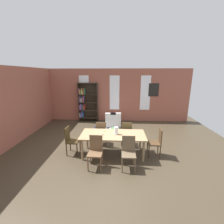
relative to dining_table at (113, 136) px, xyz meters
name	(u,v)px	position (x,y,z in m)	size (l,w,h in m)	color
ground_plane	(111,150)	(-0.09, 0.31, -0.67)	(9.65, 9.65, 0.00)	#3E3425
back_wall_brick	(115,95)	(-0.09, 3.98, 0.82)	(8.42, 0.12, 2.97)	#9D5442
left_wall_brick	(4,109)	(-3.86, 0.31, 0.82)	(0.12, 8.22, 2.97)	#9D5442
window_pane_0	(84,93)	(-1.82, 3.91, 0.97)	(0.55, 0.02, 1.93)	white
window_pane_1	(115,93)	(-0.09, 3.91, 0.97)	(0.55, 0.02, 1.93)	white
window_pane_2	(145,93)	(1.64, 3.91, 0.97)	(0.55, 0.02, 1.93)	white
dining_table	(113,136)	(0.00, 0.00, 0.00)	(2.13, 0.98, 0.74)	#967551
vase_on_table	(116,131)	(0.11, 0.00, 0.20)	(0.13, 0.13, 0.25)	silver
tealight_candle_0	(104,131)	(-0.31, 0.22, 0.10)	(0.04, 0.04, 0.05)	silver
tealight_candle_1	(103,134)	(-0.32, -0.10, 0.10)	(0.04, 0.04, 0.05)	silver
dining_chair_near_left	(96,151)	(-0.48, -0.72, -0.16)	(0.41, 0.41, 0.95)	brown
dining_chair_head_left	(71,139)	(-1.44, 0.00, -0.16)	(0.41, 0.41, 0.95)	#392913
dining_chair_far_left	(101,132)	(-0.48, 0.72, -0.16)	(0.41, 0.41, 0.95)	brown
dining_chair_near_right	(129,151)	(0.48, -0.72, -0.16)	(0.40, 0.40, 0.95)	brown
dining_chair_far_right	(126,133)	(0.48, 0.72, -0.16)	(0.41, 0.41, 0.95)	#4B3E24
dining_chair_head_right	(156,141)	(1.44, 0.00, -0.16)	(0.42, 0.42, 0.95)	#442F1C
bookshelf_tall	(87,102)	(-1.68, 3.73, 0.46)	(1.10, 0.31, 2.21)	#2D2319
armchair_white	(113,120)	(-0.15, 3.02, -0.39)	(0.88, 0.88, 0.75)	silver
potted_plant_by_shelf	(128,132)	(0.60, 1.48, -0.41)	(0.37, 0.37, 0.49)	#333338
potted_plant_corner	(114,132)	(-0.01, 1.38, -0.39)	(0.33, 0.33, 0.49)	silver
striped_rug	(106,128)	(-0.45, 2.57, -0.66)	(1.24, 0.75, 0.01)	#1E1E33
framed_picture	(154,90)	(2.09, 3.90, 1.15)	(0.56, 0.03, 0.72)	black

